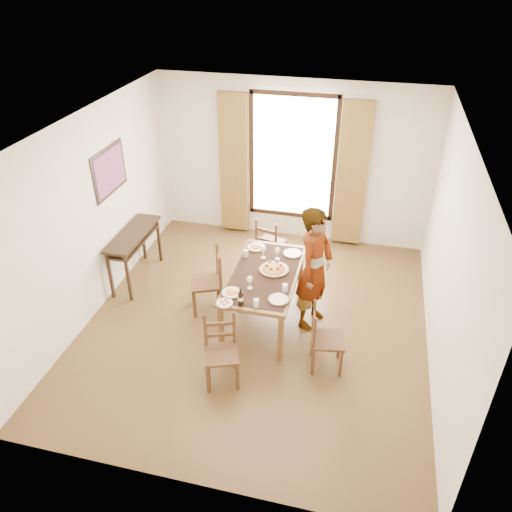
% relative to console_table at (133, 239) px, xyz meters
% --- Properties ---
extents(ground, '(5.00, 5.00, 0.00)m').
position_rel_console_table_xyz_m(ground, '(2.03, -0.60, -0.68)').
color(ground, '#482B16').
rests_on(ground, ground).
extents(room_shell, '(4.60, 5.10, 2.74)m').
position_rel_console_table_xyz_m(room_shell, '(2.03, -0.47, 0.86)').
color(room_shell, silver).
rests_on(room_shell, ground).
extents(console_table, '(0.38, 1.20, 0.80)m').
position_rel_console_table_xyz_m(console_table, '(0.00, 0.00, 0.00)').
color(console_table, black).
rests_on(console_table, ground).
extents(dining_table, '(0.87, 1.61, 0.76)m').
position_rel_console_table_xyz_m(dining_table, '(2.11, -0.51, -0.00)').
color(dining_table, brown).
rests_on(dining_table, ground).
extents(chair_west, '(0.55, 0.55, 0.95)m').
position_rel_console_table_xyz_m(chair_west, '(1.31, -0.46, -0.24)').
color(chair_west, '#4F351A').
rests_on(chair_west, ground).
extents(chair_north, '(0.47, 0.47, 0.88)m').
position_rel_console_table_xyz_m(chair_north, '(1.90, 0.79, -0.27)').
color(chair_north, '#4F351A').
rests_on(chair_north, ground).
extents(chair_south, '(0.50, 0.50, 0.88)m').
position_rel_console_table_xyz_m(chair_south, '(1.88, -1.72, -0.28)').
color(chair_south, '#4F351A').
rests_on(chair_south, ground).
extents(chair_east, '(0.44, 0.44, 0.87)m').
position_rel_console_table_xyz_m(chair_east, '(3.01, -1.22, -0.28)').
color(chair_east, '#4F351A').
rests_on(chair_east, ground).
extents(man, '(0.89, 0.81, 1.71)m').
position_rel_console_table_xyz_m(man, '(2.74, -0.41, 0.17)').
color(man, gray).
rests_on(man, ground).
extents(plate_sw, '(0.27, 0.27, 0.05)m').
position_rel_console_table_xyz_m(plate_sw, '(1.81, -1.04, 0.10)').
color(plate_sw, silver).
rests_on(plate_sw, dining_table).
extents(plate_se, '(0.27, 0.27, 0.05)m').
position_rel_console_table_xyz_m(plate_se, '(2.40, -1.03, 0.10)').
color(plate_se, silver).
rests_on(plate_se, dining_table).
extents(plate_nw, '(0.27, 0.27, 0.05)m').
position_rel_console_table_xyz_m(plate_nw, '(1.85, 0.08, 0.10)').
color(plate_nw, silver).
rests_on(plate_nw, dining_table).
extents(plate_ne, '(0.27, 0.27, 0.05)m').
position_rel_console_table_xyz_m(plate_ne, '(2.38, 0.04, 0.10)').
color(plate_ne, silver).
rests_on(plate_ne, dining_table).
extents(pasta_platter, '(0.40, 0.40, 0.10)m').
position_rel_console_table_xyz_m(pasta_platter, '(2.21, -0.42, 0.12)').
color(pasta_platter, red).
rests_on(pasta_platter, dining_table).
extents(caprese_plate, '(0.20, 0.20, 0.04)m').
position_rel_console_table_xyz_m(caprese_plate, '(1.79, -1.25, 0.09)').
color(caprese_plate, silver).
rests_on(caprese_plate, dining_table).
extents(wine_glass_a, '(0.08, 0.08, 0.18)m').
position_rel_console_table_xyz_m(wine_glass_a, '(2.01, -0.88, 0.16)').
color(wine_glass_a, white).
rests_on(wine_glass_a, dining_table).
extents(wine_glass_b, '(0.08, 0.08, 0.18)m').
position_rel_console_table_xyz_m(wine_glass_b, '(2.20, -0.14, 0.16)').
color(wine_glass_b, white).
rests_on(wine_glass_b, dining_table).
extents(wine_glass_c, '(0.08, 0.08, 0.18)m').
position_rel_console_table_xyz_m(wine_glass_c, '(2.01, -0.15, 0.16)').
color(wine_glass_c, white).
rests_on(wine_glass_c, dining_table).
extents(tumbler_a, '(0.07, 0.07, 0.10)m').
position_rel_console_table_xyz_m(tumbler_a, '(2.44, -0.83, 0.12)').
color(tumbler_a, silver).
rests_on(tumbler_a, dining_table).
extents(tumbler_b, '(0.07, 0.07, 0.10)m').
position_rel_console_table_xyz_m(tumbler_b, '(1.77, -0.17, 0.12)').
color(tumbler_b, silver).
rests_on(tumbler_b, dining_table).
extents(tumbler_c, '(0.07, 0.07, 0.10)m').
position_rel_console_table_xyz_m(tumbler_c, '(2.17, -1.21, 0.12)').
color(tumbler_c, silver).
rests_on(tumbler_c, dining_table).
extents(wine_bottle, '(0.07, 0.07, 0.25)m').
position_rel_console_table_xyz_m(wine_bottle, '(1.98, -1.23, 0.20)').
color(wine_bottle, black).
rests_on(wine_bottle, dining_table).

